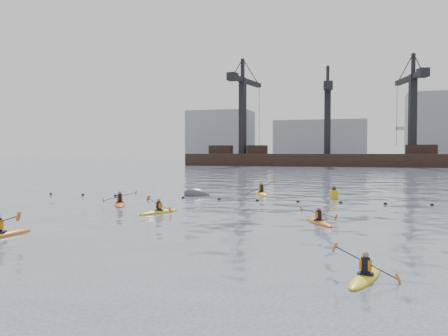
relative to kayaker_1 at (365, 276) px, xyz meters
The scene contains 11 objects.
ground 8.78m from the kayaker_1, 166.29° to the right, with size 400.00×400.00×0.00m, color #3B4656.
float_line 22.36m from the kayaker_1, 113.82° to the left, with size 33.24×0.73×0.24m.
barge_pier 108.28m from the kayaker_1, 94.64° to the left, with size 72.00×19.30×29.50m.
skyline 148.61m from the kayaker_1, 92.43° to the left, with size 141.00×28.00×22.00m.
kayaker_1 is the anchor object (origin of this frame).
kayaker_2 21.86m from the kayaker_1, 136.98° to the left, with size 2.21×3.32×1.15m.
kayaker_3 16.66m from the kayaker_1, 134.68° to the left, with size 1.96×3.04×1.08m.
kayaker_4 10.58m from the kayaker_1, 102.03° to the left, with size 1.93×2.91×1.03m.
kayaker_5 26.83m from the kayaker_1, 108.09° to the left, with size 2.44×3.69×1.44m.
mooring_buoy 26.43m from the kayaker_1, 119.89° to the left, with size 2.34×1.38×1.17m, color #3C3E41.
nav_buoy 23.36m from the kayaker_1, 95.29° to the left, with size 0.64×0.64×1.16m.
Camera 1 is at (8.40, -11.96, 3.66)m, focal length 38.00 mm.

